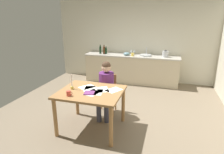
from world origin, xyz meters
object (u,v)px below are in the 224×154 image
object	(u,v)px
candlestick	(72,85)
bottle_vinegar	(104,50)
dining_table	(91,97)
wine_glass_near_sink	(134,51)
coffee_mug	(69,93)
stovetop_kettle	(165,54)
bottle_oil	(100,50)
mixing_bowl	(127,54)
chair_at_table	(107,92)
teacup_on_counter	(133,55)
book_magazine	(89,93)
sink_unit	(146,55)
bottle_wine_red	(106,51)
wine_glass_by_kettle	(131,51)
person_seated	(106,86)

from	to	relation	value
candlestick	bottle_vinegar	world-z (taller)	bottle_vinegar
dining_table	wine_glass_near_sink	distance (m)	3.13
coffee_mug	stovetop_kettle	distance (m)	3.60
coffee_mug	bottle_oil	world-z (taller)	bottle_oil
coffee_mug	mixing_bowl	bearing A→B (deg)	84.38
coffee_mug	wine_glass_near_sink	distance (m)	3.46
chair_at_table	teacup_on_counter	world-z (taller)	teacup_on_counter
book_magazine	sink_unit	bearing A→B (deg)	67.26
dining_table	bottle_wine_red	xyz separation A→B (m)	(-0.66, 2.91, 0.34)
book_magazine	bottle_oil	world-z (taller)	bottle_oil
chair_at_table	stovetop_kettle	size ratio (longest dim) A/B	3.92
bottle_vinegar	wine_glass_by_kettle	xyz separation A→B (m)	(0.87, 0.18, -0.01)
chair_at_table	mixing_bowl	size ratio (longest dim) A/B	4.15
candlestick	bottle_oil	xyz separation A→B (m)	(-0.47, 2.89, 0.17)
candlestick	mixing_bowl	xyz separation A→B (m)	(0.41, 2.89, 0.09)
coffee_mug	book_magazine	bearing A→B (deg)	34.98
sink_unit	teacup_on_counter	size ratio (longest dim) A/B	3.01
bottle_wine_red	teacup_on_counter	world-z (taller)	bottle_wine_red
teacup_on_counter	book_magazine	bearing A→B (deg)	-94.42
mixing_bowl	teacup_on_counter	size ratio (longest dim) A/B	1.74
coffee_mug	sink_unit	bearing A→B (deg)	74.52
sink_unit	wine_glass_by_kettle	bearing A→B (deg)	163.33
bottle_oil	bottle_wine_red	xyz separation A→B (m)	(0.19, 0.03, -0.02)
coffee_mug	wine_glass_by_kettle	size ratio (longest dim) A/B	0.73
coffee_mug	stovetop_kettle	size ratio (longest dim) A/B	0.51
teacup_on_counter	chair_at_table	bearing A→B (deg)	-94.46
bottle_vinegar	coffee_mug	bearing A→B (deg)	-82.04
person_seated	mixing_bowl	xyz separation A→B (m)	(-0.06, 2.30, 0.27)
book_magazine	bottle_wine_red	distance (m)	3.11
mixing_bowl	bottle_wine_red	bearing A→B (deg)	178.05
sink_unit	bottle_oil	size ratio (longest dim) A/B	1.21
wine_glass_by_kettle	teacup_on_counter	size ratio (longest dim) A/B	1.29
person_seated	candlestick	bearing A→B (deg)	-128.44
chair_at_table	teacup_on_counter	distance (m)	2.12
coffee_mug	bottle_oil	distance (m)	3.26
wine_glass_near_sink	chair_at_table	bearing A→B (deg)	-93.95
bottle_vinegar	mixing_bowl	xyz separation A→B (m)	(0.77, -0.04, -0.08)
candlestick	mixing_bowl	world-z (taller)	candlestick
bottle_vinegar	mixing_bowl	world-z (taller)	bottle_vinegar
teacup_on_counter	candlestick	bearing A→B (deg)	-102.45
person_seated	book_magazine	size ratio (longest dim) A/B	6.49
bottle_vinegar	wine_glass_by_kettle	distance (m)	0.89
person_seated	mixing_bowl	distance (m)	2.32
candlestick	stovetop_kettle	world-z (taller)	stovetop_kettle
dining_table	coffee_mug	distance (m)	0.45
dining_table	person_seated	bearing A→B (deg)	80.78
book_magazine	bottle_oil	xyz separation A→B (m)	(-0.87, 3.00, 0.24)
mixing_bowl	stovetop_kettle	distance (m)	1.18
chair_at_table	candlestick	xyz separation A→B (m)	(-0.46, -0.74, 0.38)
wine_glass_by_kettle	coffee_mug	bearing A→B (deg)	-96.99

